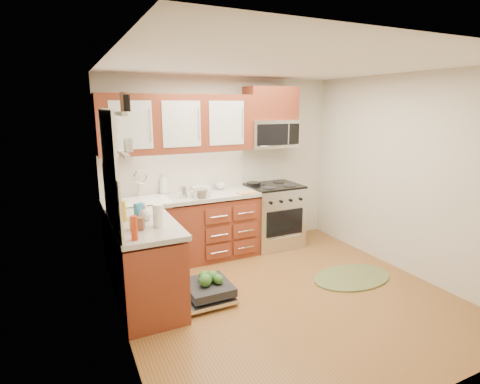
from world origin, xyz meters
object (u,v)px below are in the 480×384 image
dishwasher (205,292)px  cutting_board (247,192)px  range (274,215)px  sink (145,210)px  stock_pot (201,193)px  paper_towel_roll (158,216)px  rug (352,277)px  bowl_a (201,189)px  upper_cabinets (178,124)px  bowl_b (201,194)px  skillet (253,184)px  cup (221,186)px  microwave (271,134)px

dishwasher → cutting_board: size_ratio=2.74×
range → sink: range is taller
stock_pot → paper_towel_roll: bearing=-129.7°
rug → paper_towel_roll: size_ratio=4.61×
paper_towel_roll → range: bearing=29.4°
cutting_board → stock_pot: bearing=178.8°
stock_pot → paper_towel_roll: (-0.78, -0.94, 0.05)m
paper_towel_roll → bowl_a: paper_towel_roll is taller
upper_cabinets → cutting_board: 1.31m
bowl_a → bowl_b: bearing=-110.8°
paper_towel_roll → rug: bearing=-6.9°
stock_pot → bowl_a: (0.14, 0.37, -0.03)m
sink → paper_towel_roll: 1.15m
range → bowl_b: 1.31m
rug → skillet: 1.91m
rug → cup: bearing=124.8°
range → skillet: skillet is taller
range → rug: 1.52m
microwave → rug: 2.30m
cutting_board → range: bearing=20.5°
microwave → stock_pot: microwave is taller
upper_cabinets → skillet: size_ratio=9.74×
upper_cabinets → cup: upper_cabinets is taller
cup → stock_pot: bearing=-140.0°
range → sink: bearing=-179.7°
sink → cutting_board: (1.37, -0.20, 0.13)m
rug → skillet: bearing=110.9°
cup → paper_towel_roll: bearing=-133.0°
range → rug: bearing=-77.6°
range → bowl_b: bearing=-173.2°
sink → rug: size_ratio=0.59×
microwave → sink: microwave is taller
rug → cup: cup is taller
microwave → paper_towel_roll: 2.46m
dishwasher → rug: 1.87m
dishwasher → stock_pot: (0.31, 0.93, 0.88)m
cutting_board → rug: bearing=-54.1°
upper_cabinets → bowl_a: (0.32, 0.03, -0.92)m
skillet → rug: bearing=-69.1°
microwave → cup: microwave is taller
range → cutting_board: range is taller
upper_cabinets → range: size_ratio=2.16×
microwave → paper_towel_roll: microwave is taller
bowl_a → cup: (0.29, 0.00, 0.02)m
paper_towel_roll → bowl_b: bearing=50.9°
cutting_board → bowl_a: 0.65m
paper_towel_roll → bowl_a: bearing=54.7°
cutting_board → paper_towel_roll: 1.72m
sink → stock_pot: (0.70, -0.19, 0.18)m
cup → cutting_board: bearing=-58.7°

